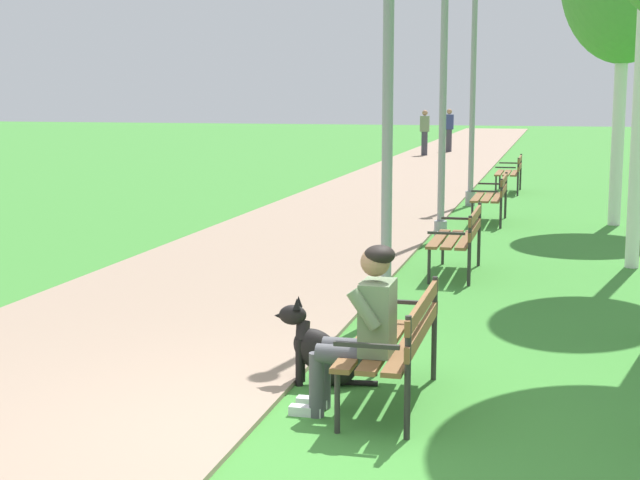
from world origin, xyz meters
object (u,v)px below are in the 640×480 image
dog_black (322,353)px  lamp_post_mid (443,101)px  park_bench_mid (460,235)px  pedestrian_further_distant (425,133)px  park_bench_far (493,194)px  park_bench_furthest (511,170)px  lamp_post_far (473,91)px  person_seated_on_near_bench (362,323)px  pedestrian_distant (449,130)px  park_bench_near (398,338)px  lamp_post_near (388,94)px

dog_black → lamp_post_mid: bearing=90.1°
park_bench_mid → pedestrian_further_distant: (-3.54, 22.10, 0.33)m
park_bench_far → park_bench_furthest: same height
lamp_post_far → park_bench_mid: bearing=-85.8°
park_bench_far → pedestrian_further_distant: (-3.60, 17.09, 0.33)m
park_bench_mid → park_bench_furthest: same height
park_bench_mid → lamp_post_mid: (-0.59, 2.84, 1.66)m
person_seated_on_near_bench → dog_black: bearing=125.1°
person_seated_on_near_bench → dog_black: size_ratio=1.50×
park_bench_furthest → pedestrian_distant: size_ratio=0.91×
park_bench_near → lamp_post_mid: lamp_post_mid is taller
park_bench_furthest → pedestrian_distant: (-3.04, 14.09, 0.33)m
park_bench_mid → lamp_post_near: size_ratio=0.34×
park_bench_far → pedestrian_further_distant: bearing=101.9°
park_bench_far → park_bench_near: bearing=-89.9°
lamp_post_near → lamp_post_far: 10.00m
park_bench_mid → lamp_post_near: bearing=-101.3°
dog_black → pedestrian_further_distant: size_ratio=0.50×
park_bench_near → lamp_post_mid: (-0.67, 8.09, 1.66)m
lamp_post_far → pedestrian_distant: (-2.37, 16.92, -1.48)m
person_seated_on_near_bench → lamp_post_far: bearing=91.9°
lamp_post_near → pedestrian_further_distant: size_ratio=2.68×
pedestrian_further_distant → person_seated_on_near_bench: bearing=-83.0°
person_seated_on_near_bench → pedestrian_distant: (-2.80, 29.95, 0.16)m
dog_black → lamp_post_near: lamp_post_near is taller
pedestrian_distant → lamp_post_mid: bearing=-83.8°
park_bench_furthest → lamp_post_mid: lamp_post_mid is taller
park_bench_furthest → lamp_post_far: 3.42m
pedestrian_distant → park_bench_mid: bearing=-83.2°
person_seated_on_near_bench → park_bench_far: bearing=89.0°
park_bench_near → park_bench_mid: same height
lamp_post_far → pedestrian_further_distant: 14.99m
pedestrian_distant → pedestrian_further_distant: (-0.61, -2.30, 0.00)m
park_bench_furthest → lamp_post_far: size_ratio=0.33×
park_bench_near → pedestrian_distant: bearing=95.8°
park_bench_furthest → dog_black: (-0.70, -15.21, -0.25)m
park_bench_mid → pedestrian_distant: pedestrian_distant is taller
park_bench_mid → lamp_post_far: bearing=94.2°
park_bench_mid → lamp_post_mid: 3.34m
park_bench_near → park_bench_far: 10.26m
dog_black → park_bench_near: bearing=-27.9°
park_bench_mid → person_seated_on_near_bench: person_seated_on_near_bench is taller
lamp_post_near → pedestrian_distant: 27.06m
lamp_post_mid → park_bench_furthest: bearing=84.6°
park_bench_furthest → pedestrian_distant: bearing=102.2°
park_bench_furthest → lamp_post_far: (-0.67, -2.82, 1.80)m
park_bench_mid → pedestrian_distant: size_ratio=0.91×
park_bench_far → lamp_post_far: lamp_post_far is taller
person_seated_on_near_bench → lamp_post_near: size_ratio=0.28×
park_bench_near → pedestrian_distant: 29.81m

